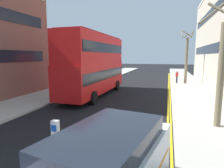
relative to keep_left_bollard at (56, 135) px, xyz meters
The scene contains 10 objects.
sidewalk_right 12.95m from the keep_left_bollard, 59.85° to the left, with size 4.00×80.00×0.14m, color #ADA89E.
sidewalk_left 12.95m from the keep_left_bollard, 120.15° to the left, with size 4.00×80.00×0.14m, color #ADA89E.
kerb_line_outer 10.21m from the keep_left_bollard, 64.42° to the left, with size 0.10×56.00×0.01m, color yellow.
kerb_line_inner 10.14m from the keep_left_bollard, 65.24° to the left, with size 0.10×56.00×0.01m, color yellow.
traffic_island 0.56m from the keep_left_bollard, 90.00° to the left, with size 1.10×2.20×0.10m, color #ADA89E.
keep_left_bollard is the anchor object (origin of this frame).
double_decker_bus_away 11.14m from the keep_left_bollard, 103.18° to the left, with size 2.91×10.84×5.64m.
pedestrian_far 21.21m from the keep_left_bollard, 75.62° to the left, with size 0.34×0.22×1.62m.
street_tree_near 21.82m from the keep_left_bollard, 72.97° to the left, with size 1.55×1.51×6.94m.
street_tree_mid 8.28m from the keep_left_bollard, 33.04° to the left, with size 1.82×2.04×6.28m.
Camera 1 is at (4.16, -1.49, 3.69)m, focal length 30.96 mm.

